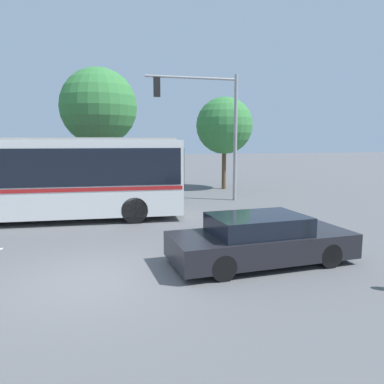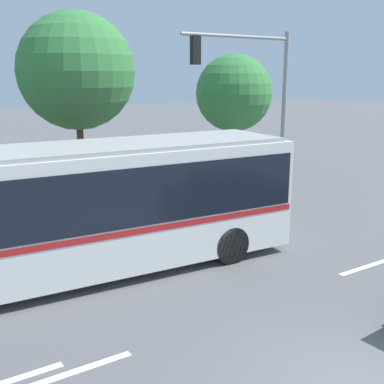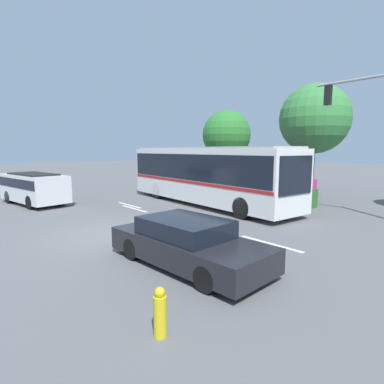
% 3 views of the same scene
% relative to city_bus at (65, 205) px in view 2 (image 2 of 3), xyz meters
% --- Properties ---
extents(city_bus, '(11.86, 3.35, 3.21)m').
position_rel_city_bus_xyz_m(city_bus, '(0.00, 0.00, 0.00)').
color(city_bus, silver).
rests_on(city_bus, ground).
extents(traffic_light_pole, '(4.66, 0.24, 6.36)m').
position_rel_city_bus_xyz_m(traffic_light_pole, '(8.29, 2.74, 2.38)').
color(traffic_light_pole, gray).
rests_on(traffic_light_pole, ground).
extents(flowering_hedge, '(6.76, 1.37, 1.53)m').
position_rel_city_bus_xyz_m(flowering_hedge, '(1.32, 3.14, -1.08)').
color(flowering_hedge, '#286028').
rests_on(flowering_hedge, ground).
extents(street_tree_centre, '(4.29, 4.29, 7.10)m').
position_rel_city_bus_xyz_m(street_tree_centre, '(2.78, 6.63, 3.12)').
color(street_tree_centre, brown).
rests_on(street_tree_centre, ground).
extents(street_tree_right, '(3.55, 3.55, 5.78)m').
position_rel_city_bus_xyz_m(street_tree_right, '(10.41, 7.09, 2.16)').
color(street_tree_right, brown).
rests_on(street_tree_right, ground).
extents(lane_stripe_mid, '(2.40, 0.16, 0.01)m').
position_rel_city_bus_xyz_m(lane_stripe_mid, '(-1.37, -3.81, -1.82)').
color(lane_stripe_mid, silver).
rests_on(lane_stripe_mid, ground).
extents(lane_stripe_far, '(2.40, 0.16, 0.01)m').
position_rel_city_bus_xyz_m(lane_stripe_far, '(6.88, -3.54, -1.82)').
color(lane_stripe_far, silver).
rests_on(lane_stripe_far, ground).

